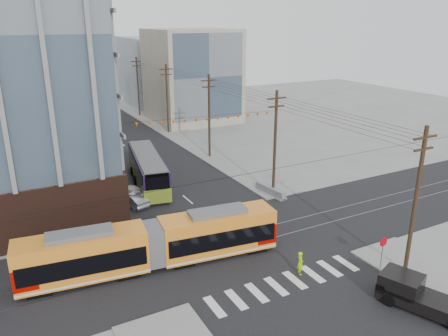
# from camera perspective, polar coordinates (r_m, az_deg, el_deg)

# --- Properties ---
(ground) EXTENTS (160.00, 160.00, 0.00)m
(ground) POSITION_cam_1_polar(r_m,az_deg,el_deg) (34.02, 5.01, -12.29)
(ground) COLOR slate
(bg_bldg_ne_near) EXTENTS (14.00, 14.00, 16.00)m
(bg_bldg_ne_near) POSITION_cam_1_polar(r_m,az_deg,el_deg) (79.63, -4.23, 11.92)
(bg_bldg_ne_near) COLOR gray
(bg_bldg_ne_near) RESTS_ON ground
(bg_bldg_ne_far) EXTENTS (16.00, 16.00, 14.00)m
(bg_bldg_ne_far) POSITION_cam_1_polar(r_m,az_deg,el_deg) (98.89, -8.01, 12.56)
(bg_bldg_ne_far) COLOR #8C99A5
(bg_bldg_ne_far) RESTS_ON ground
(utility_pole_near) EXTENTS (0.30, 0.30, 11.00)m
(utility_pole_near) POSITION_cam_1_polar(r_m,az_deg,el_deg) (33.01, 23.70, -4.25)
(utility_pole_near) COLOR black
(utility_pole_near) RESTS_ON ground
(utility_pole_far) EXTENTS (0.30, 0.30, 11.00)m
(utility_pole_far) POSITION_cam_1_polar(r_m,az_deg,el_deg) (84.76, -11.16, 10.34)
(utility_pole_far) COLOR black
(utility_pole_far) RESTS_ON ground
(streetcar) EXTENTS (19.20, 4.92, 3.66)m
(streetcar) POSITION_cam_1_polar(r_m,az_deg,el_deg) (33.04, -9.17, -9.83)
(streetcar) COLOR orange
(streetcar) RESTS_ON ground
(city_bus) EXTENTS (4.99, 13.05, 3.62)m
(city_bus) POSITION_cam_1_polar(r_m,az_deg,el_deg) (49.00, -9.92, -0.18)
(city_bus) COLOR #251536
(city_bus) RESTS_ON ground
(pickup_truck) EXTENTS (4.08, 6.17, 1.97)m
(pickup_truck) POSITION_cam_1_polar(r_m,az_deg,el_deg) (31.30, 24.95, -15.09)
(pickup_truck) COLOR black
(pickup_truck) RESTS_ON ground
(parked_car_silver) EXTENTS (2.43, 4.26, 1.33)m
(parked_car_silver) POSITION_cam_1_polar(r_m,az_deg,el_deg) (44.26, -11.85, -4.00)
(parked_car_silver) COLOR #989FAA
(parked_car_silver) RESTS_ON ground
(parked_car_white) EXTENTS (3.30, 4.80, 1.29)m
(parked_car_white) POSITION_cam_1_polar(r_m,az_deg,el_deg) (46.24, -12.27, -3.05)
(parked_car_white) COLOR #B9B9B9
(parked_car_white) RESTS_ON ground
(parked_car_grey) EXTENTS (3.42, 5.34, 1.37)m
(parked_car_grey) POSITION_cam_1_polar(r_m,az_deg,el_deg) (52.23, -14.97, -0.65)
(parked_car_grey) COLOR slate
(parked_car_grey) RESTS_ON ground
(pedestrian) EXTENTS (0.59, 0.74, 1.78)m
(pedestrian) POSITION_cam_1_polar(r_m,az_deg,el_deg) (32.69, 9.92, -12.11)
(pedestrian) COLOR #AFF506
(pedestrian) RESTS_ON ground
(stop_sign) EXTENTS (0.77, 0.77, 2.46)m
(stop_sign) POSITION_cam_1_polar(r_m,az_deg,el_deg) (34.54, 19.92, -10.59)
(stop_sign) COLOR #BB000E
(stop_sign) RESTS_ON ground
(jersey_barrier) EXTENTS (1.44, 4.28, 0.84)m
(jersey_barrier) POSITION_cam_1_polar(r_m,az_deg,el_deg) (46.34, 6.10, -2.96)
(jersey_barrier) COLOR #5F5F5F
(jersey_barrier) RESTS_ON ground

